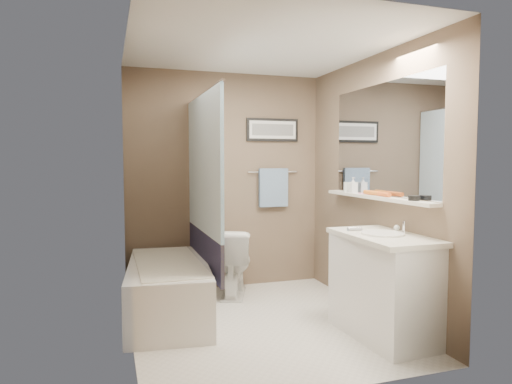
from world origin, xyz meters
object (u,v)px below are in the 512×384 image
object	(u,v)px
candle_bowl_near	(414,198)
soap_bottle	(353,185)
toilet	(233,262)
hair_brush_back	(372,193)
glass_jar	(348,187)
hair_brush_front	(383,194)
vanity	(384,288)
bathtub	(168,290)

from	to	relation	value
candle_bowl_near	soap_bottle	bearing A→B (deg)	90.00
toilet	hair_brush_back	world-z (taller)	hair_brush_back
hair_brush_back	glass_jar	bearing A→B (deg)	90.00
hair_brush_front	soap_bottle	distance (m)	0.52
candle_bowl_near	glass_jar	world-z (taller)	glass_jar
hair_brush_front	soap_bottle	world-z (taller)	soap_bottle
soap_bottle	candle_bowl_near	bearing A→B (deg)	-90.00
toilet	hair_brush_back	size ratio (longest dim) A/B	3.25
candle_bowl_near	hair_brush_front	world-z (taller)	hair_brush_front
hair_brush_front	vanity	bearing A→B (deg)	-120.31
vanity	hair_brush_front	bearing A→B (deg)	56.35
vanity	hair_brush_back	distance (m)	0.91
hair_brush_back	glass_jar	xyz separation A→B (m)	(0.00, 0.44, 0.03)
hair_brush_front	hair_brush_back	bearing A→B (deg)	90.00
candle_bowl_near	hair_brush_front	xyz separation A→B (m)	(0.00, 0.42, 0.00)
bathtub	candle_bowl_near	xyz separation A→B (m)	(1.79, -1.13, 0.89)
glass_jar	hair_brush_front	bearing A→B (deg)	-90.00
hair_brush_front	hair_brush_back	distance (m)	0.18
hair_brush_back	candle_bowl_near	bearing A→B (deg)	-90.00
bathtub	toilet	xyz separation A→B (m)	(0.74, 0.47, 0.11)
hair_brush_front	glass_jar	xyz separation A→B (m)	(0.00, 0.62, 0.03)
glass_jar	toilet	bearing A→B (deg)	151.86
bathtub	candle_bowl_near	size ratio (longest dim) A/B	16.67
toilet	hair_brush_front	xyz separation A→B (m)	(1.05, -1.18, 0.78)
vanity	toilet	bearing A→B (deg)	116.64
candle_bowl_near	glass_jar	xyz separation A→B (m)	(0.00, 1.04, 0.03)
bathtub	toilet	distance (m)	0.88
bathtub	glass_jar	size ratio (longest dim) A/B	15.00
toilet	vanity	size ratio (longest dim) A/B	0.79
bathtub	hair_brush_back	size ratio (longest dim) A/B	6.82
candle_bowl_near	hair_brush_front	bearing A→B (deg)	90.00
vanity	soap_bottle	distance (m)	1.16
bathtub	soap_bottle	size ratio (longest dim) A/B	9.98
hair_brush_front	glass_jar	world-z (taller)	glass_jar
hair_brush_back	soap_bottle	bearing A→B (deg)	90.00
glass_jar	soap_bottle	distance (m)	0.11
bathtub	hair_brush_back	xyz separation A→B (m)	(1.79, -0.53, 0.89)
hair_brush_back	vanity	bearing A→B (deg)	-110.50
soap_bottle	toilet	bearing A→B (deg)	147.60
toilet	glass_jar	size ratio (longest dim) A/B	7.15
bathtub	glass_jar	xyz separation A→B (m)	(1.79, -0.09, 0.92)
toilet	hair_brush_back	xyz separation A→B (m)	(1.05, -1.00, 0.78)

